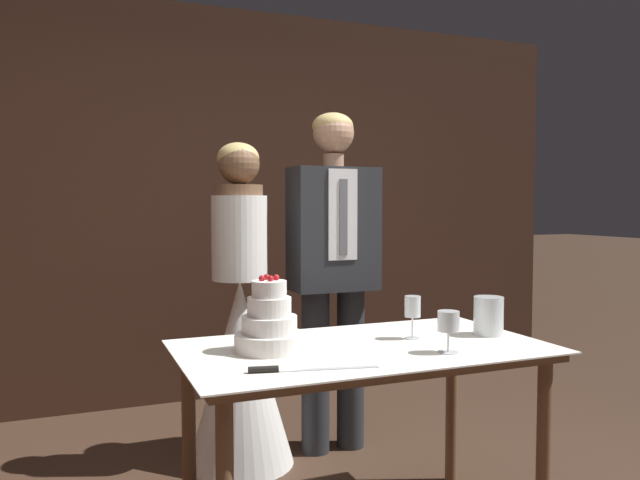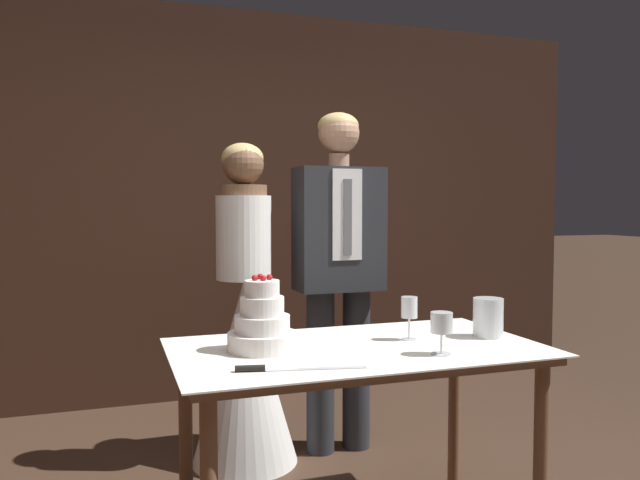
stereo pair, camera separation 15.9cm
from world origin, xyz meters
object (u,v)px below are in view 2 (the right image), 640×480
Objects in this scene: cake_knife at (276,369)px; wine_glass_middle at (442,324)px; wine_glass_near at (409,309)px; hurricane_candle at (488,318)px; bride at (244,346)px; tiered_cake at (262,325)px; cake_table at (357,369)px; groom at (339,258)px.

wine_glass_middle reaches higher than cake_knife.
wine_glass_near is at bearing 35.94° from cake_knife.
bride is (-0.84, 0.90, -0.25)m from hurricane_candle.
bride is at bearing 82.81° from tiered_cake.
tiered_cake is 0.66× the size of cake_knife.
cake_table is 4.96× the size of tiered_cake.
wine_glass_middle is (0.24, -0.22, 0.20)m from cake_table.
wine_glass_middle is 0.97× the size of hurricane_candle.
bride is 0.67m from groom.
cake_table is 0.33m from wine_glass_near.
tiered_cake is (-0.36, 0.06, 0.19)m from cake_table.
wine_glass_middle is at bearing -90.65° from groom.
tiered_cake is 0.95m from hurricane_candle.
cake_knife is at bearing -119.75° from groom.
groom reaches higher than tiered_cake.
cake_table is at bearing -106.12° from groom.
hurricane_candle is (0.97, 0.23, 0.07)m from cake_knife.
cake_table is 3.28× the size of cake_knife.
hurricane_candle is at bearing -70.12° from groom.
wine_glass_middle is 1.25m from bride.
hurricane_candle is (0.95, -0.07, -0.02)m from tiered_cake.
tiered_cake is 1.77× the size of hurricane_candle.
tiered_cake is at bearing 175.75° from hurricane_candle.
wine_glass_near reaches higher than cake_table.
groom is (0.51, -0.00, 0.44)m from bride.
cake_table is 8.79× the size of hurricane_candle.
cake_table is 9.11× the size of wine_glass_middle.
groom reaches higher than wine_glass_middle.
wine_glass_middle reaches higher than cake_table.
groom reaches higher than cake_knife.
tiered_cake reaches higher than wine_glass_near.
tiered_cake is 0.18× the size of bride.
wine_glass_middle is (-0.00, -0.26, -0.01)m from wine_glass_near.
tiered_cake reaches higher than cake_knife.
tiered_cake is 1.63× the size of wine_glass_near.
tiered_cake is 0.61m from wine_glass_near.
bride reaches higher than hurricane_candle.
hurricane_candle is (0.34, 0.21, -0.04)m from wine_glass_middle.
hurricane_candle is at bearing -9.37° from wine_glass_near.
wine_glass_near is 0.11× the size of bride.
tiered_cake reaches higher than wine_glass_middle.
hurricane_candle is 1.26m from bride.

